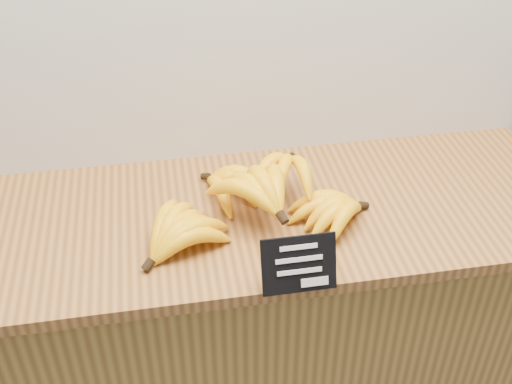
{
  "coord_description": "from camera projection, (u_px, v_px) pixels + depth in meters",
  "views": [
    {
      "loc": [
        -0.14,
        1.59,
        1.86
      ],
      "look_at": [
        0.06,
        2.7,
        1.02
      ],
      "focal_mm": 45.0,
      "sensor_mm": 36.0,
      "label": 1
    }
  ],
  "objects": [
    {
      "name": "counter",
      "position": [
        253.0,
        346.0,
        1.78
      ],
      "size": [
        1.33,
        0.5,
        0.9
      ],
      "primitive_type": "cube",
      "color": "olive",
      "rests_on": "ground"
    },
    {
      "name": "counter_top",
      "position": [
        252.0,
        215.0,
        1.51
      ],
      "size": [
        1.54,
        0.54,
        0.03
      ],
      "primitive_type": "cube",
      "color": "#97642E",
      "rests_on": "counter"
    },
    {
      "name": "chalkboard_sign",
      "position": [
        299.0,
        265.0,
        1.27
      ],
      "size": [
        0.15,
        0.04,
        0.12
      ],
      "primitive_type": "cube",
      "rotation": [
        -0.33,
        0.0,
        0.0
      ],
      "color": "black",
      "rests_on": "counter_top"
    },
    {
      "name": "banana_pile",
      "position": [
        250.0,
        200.0,
        1.44
      ],
      "size": [
        0.56,
        0.34,
        0.13
      ],
      "color": "yellow",
      "rests_on": "counter_top"
    }
  ]
}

